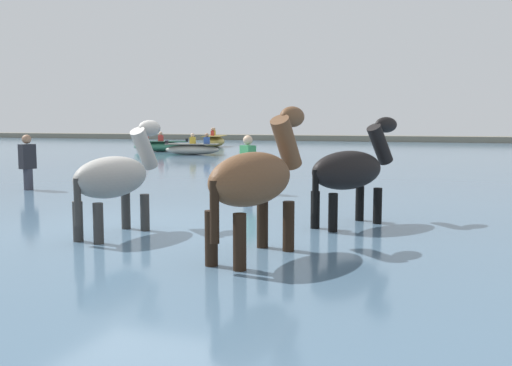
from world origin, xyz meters
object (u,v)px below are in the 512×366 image
at_px(person_wading_close, 248,172).
at_px(boat_mid_channel, 214,141).
at_px(horse_lead_bay, 256,183).
at_px(boat_distant_west, 161,146).
at_px(person_wading_mid, 28,169).
at_px(horse_trailing_grey, 116,180).
at_px(horse_flank_black, 351,173).
at_px(boat_distant_east, 192,149).

bearing_deg(person_wading_close, boat_mid_channel, 115.19).
bearing_deg(horse_lead_bay, person_wading_close, 110.97).
xyz_separation_m(boat_distant_west, person_wading_mid, (5.24, -15.59, 0.18)).
bearing_deg(horse_lead_bay, horse_trailing_grey, 165.37).
relative_size(horse_trailing_grey, boat_distant_west, 0.68).
distance_m(horse_flank_black, boat_distant_west, 21.71).
xyz_separation_m(horse_lead_bay, horse_trailing_grey, (-2.15, 0.56, -0.10)).
height_order(horse_lead_bay, horse_flank_black, horse_lead_bay).
distance_m(boat_mid_channel, person_wading_close, 22.52).
distance_m(horse_trailing_grey, boat_distant_east, 18.56).
distance_m(horse_flank_black, boat_distant_east, 18.33).
xyz_separation_m(horse_lead_bay, boat_distant_west, (-12.05, 19.88, -0.55)).
relative_size(boat_mid_channel, person_wading_mid, 2.10).
xyz_separation_m(boat_mid_channel, boat_distant_west, (-0.43, -5.81, -0.07)).
bearing_deg(horse_flank_black, horse_trailing_grey, -148.43).
bearing_deg(person_wading_close, horse_trailing_grey, -91.40).
distance_m(boat_distant_east, person_wading_close, 14.34).
relative_size(boat_distant_east, person_wading_close, 1.59).
xyz_separation_m(horse_trailing_grey, person_wading_mid, (-4.66, 3.72, -0.28)).
height_order(horse_lead_bay, horse_trailing_grey, horse_lead_bay).
bearing_deg(horse_lead_bay, person_wading_mid, 147.84).
relative_size(horse_flank_black, person_wading_mid, 1.22).
bearing_deg(boat_distant_west, horse_lead_bay, -58.78).
bearing_deg(boat_distant_west, boat_mid_channel, 85.75).
bearing_deg(boat_distant_west, person_wading_mid, -71.44).
height_order(horse_flank_black, boat_mid_channel, horse_flank_black).
bearing_deg(boat_mid_channel, horse_lead_bay, -65.66).
relative_size(horse_lead_bay, boat_mid_channel, 0.61).
height_order(boat_distant_west, person_wading_mid, person_wading_mid).
height_order(horse_lead_bay, boat_mid_channel, horse_lead_bay).
distance_m(horse_lead_bay, person_wading_mid, 8.06).
bearing_deg(boat_mid_channel, person_wading_mid, -77.35).
distance_m(horse_trailing_grey, boat_mid_channel, 26.85).
relative_size(horse_lead_bay, person_wading_mid, 1.28).
bearing_deg(boat_mid_channel, boat_distant_west, -94.25).
distance_m(horse_trailing_grey, person_wading_mid, 5.97).
relative_size(horse_flank_black, boat_mid_channel, 0.58).
bearing_deg(boat_distant_east, horse_trailing_grey, -67.52).
distance_m(boat_distant_west, person_wading_mid, 16.45).
bearing_deg(horse_lead_bay, horse_flank_black, 74.07).
xyz_separation_m(boat_mid_channel, person_wading_close, (9.58, -20.38, 0.11)).
relative_size(horse_lead_bay, person_wading_close, 1.28).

